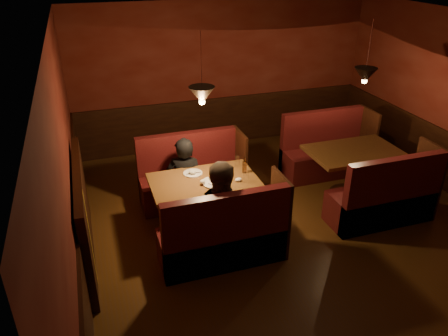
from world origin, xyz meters
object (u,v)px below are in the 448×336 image
object	(u,v)px
main_bench_near	(225,240)
second_bench_near	(385,201)
main_table	(205,191)
main_bench_far	(192,180)
second_table	(352,162)
second_bench_far	(325,154)
diner_b	(225,200)
diner_a	(184,165)

from	to	relation	value
main_bench_near	second_bench_near	distance (m)	2.57
main_table	main_bench_far	distance (m)	0.90
second_bench_near	main_bench_near	bearing A→B (deg)	-176.40
second_table	second_bench_far	distance (m)	0.91
second_table	diner_b	bearing A→B (deg)	-160.54
second_bench_far	diner_b	size ratio (longest dim) A/B	0.94
main_bench_near	second_table	distance (m)	2.75
main_bench_far	diner_a	bearing A→B (deg)	-120.86
main_bench_near	diner_a	world-z (taller)	diner_a
main_table	diner_b	distance (m)	0.74
main_bench_near	diner_a	size ratio (longest dim) A/B	1.04
main_table	main_bench_near	xyz separation A→B (m)	(0.02, -0.86, -0.26)
main_bench_far	diner_b	bearing A→B (deg)	-88.15
main_table	main_bench_far	bearing A→B (deg)	88.95
second_bench_far	diner_a	world-z (taller)	diner_a
main_table	main_bench_far	xyz separation A→B (m)	(0.02, 0.86, -0.26)
second_bench_near	diner_b	size ratio (longest dim) A/B	0.94
second_bench_far	second_bench_near	distance (m)	1.75
second_bench_near	diner_b	bearing A→B (deg)	-179.94
main_bench_near	second_bench_near	size ratio (longest dim) A/B	1.03
second_bench_far	diner_a	distance (m)	2.82
second_table	main_bench_far	bearing A→B (deg)	164.96
second_bench_far	diner_a	size ratio (longest dim) A/B	1.01
main_table	second_bench_near	distance (m)	2.69
second_bench_near	diner_a	world-z (taller)	diner_a
second_bench_near	second_table	bearing A→B (deg)	92.20
second_table	second_bench_near	size ratio (longest dim) A/B	0.90
main_table	diner_a	distance (m)	0.61
main_table	second_bench_far	xyz separation A→B (m)	(2.58, 1.05, -0.26)
diner_a	main_bench_near	bearing A→B (deg)	118.87
second_table	second_bench_far	xyz separation A→B (m)	(0.03, 0.87, -0.24)
diner_a	diner_b	distance (m)	1.28
main_bench_near	second_table	bearing A→B (deg)	22.25
main_table	second_table	size ratio (longest dim) A/B	1.03
second_bench_near	diner_b	xyz separation A→B (m)	(-2.52, -0.00, 0.50)
main_table	diner_b	size ratio (longest dim) A/B	0.88
main_bench_far	main_bench_near	distance (m)	1.72
diner_a	diner_b	xyz separation A→B (m)	(0.23, -1.26, 0.07)
main_bench_near	second_bench_far	size ratio (longest dim) A/B	1.03
main_bench_near	diner_a	bearing A→B (deg)	97.26
diner_a	second_bench_near	bearing A→B (deg)	177.08
main_bench_near	second_bench_far	world-z (taller)	second_bench_far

